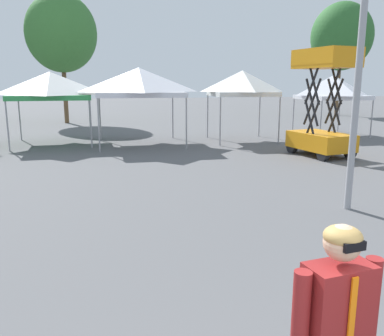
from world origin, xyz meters
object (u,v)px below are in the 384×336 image
object	(u,v)px
scissor_lift	(322,124)
tree_behind_tents_right	(61,33)
canopy_tent_left_of_center	(242,83)
canopy_tent_far_right	(333,87)
canopy_tent_behind_right	(139,82)
tree_behind_tents_left	(342,37)
person_foreground	(335,335)
canopy_tent_center	(51,86)

from	to	relation	value
scissor_lift	tree_behind_tents_right	xyz separation A→B (m)	(-10.05, 14.70, 4.53)
canopy_tent_left_of_center	canopy_tent_far_right	world-z (taller)	canopy_tent_left_of_center
canopy_tent_behind_right	tree_behind_tents_left	size ratio (longest dim) A/B	0.41
canopy_tent_left_of_center	tree_behind_tents_right	size ratio (longest dim) A/B	0.39
scissor_lift	tree_behind_tents_left	bearing A→B (deg)	56.58
canopy_tent_behind_right	person_foreground	world-z (taller)	canopy_tent_behind_right
tree_behind_tents_right	tree_behind_tents_left	size ratio (longest dim) A/B	0.92
canopy_tent_far_right	tree_behind_tents_right	distance (m)	16.89
canopy_tent_center	tree_behind_tents_left	xyz separation A→B (m)	(20.85, 11.57, 3.69)
person_foreground	scissor_lift	bearing A→B (deg)	60.39
canopy_tent_left_of_center	canopy_tent_far_right	bearing A→B (deg)	9.28
scissor_lift	tree_behind_tents_left	size ratio (longest dim) A/B	0.43
canopy_tent_behind_right	tree_behind_tents_right	distance (m)	11.62
tree_behind_tents_right	canopy_tent_far_right	bearing A→B (deg)	-35.30
canopy_tent_center	tree_behind_tents_left	distance (m)	24.13
canopy_tent_behind_right	canopy_tent_far_right	xyz separation A→B (m)	(9.63, 0.94, -0.25)
canopy_tent_center	canopy_tent_far_right	world-z (taller)	canopy_tent_center
canopy_tent_center	person_foreground	world-z (taller)	canopy_tent_center
canopy_tent_far_right	tree_behind_tents_left	distance (m)	14.35
canopy_tent_far_right	scissor_lift	distance (m)	6.32
canopy_tent_far_right	tree_behind_tents_left	world-z (taller)	tree_behind_tents_left
canopy_tent_left_of_center	scissor_lift	distance (m)	4.79
canopy_tent_left_of_center	tree_behind_tents_left	bearing A→B (deg)	44.65
tree_behind_tents_right	tree_behind_tents_left	distance (m)	21.18
canopy_tent_left_of_center	person_foreground	world-z (taller)	canopy_tent_left_of_center
person_foreground	canopy_tent_far_right	bearing A→B (deg)	58.91
canopy_tent_far_right	tree_behind_tents_left	bearing A→B (deg)	56.90
canopy_tent_behind_right	tree_behind_tents_right	bearing A→B (deg)	110.33
scissor_lift	tree_behind_tents_left	xyz separation A→B (m)	(11.03, 16.72, 5.02)
canopy_tent_left_of_center	canopy_tent_far_right	xyz separation A→B (m)	(5.01, 0.82, -0.19)
canopy_tent_center	canopy_tent_left_of_center	bearing A→B (deg)	-5.81
canopy_tent_left_of_center	tree_behind_tents_left	distance (m)	18.02
canopy_tent_behind_right	canopy_tent_left_of_center	bearing A→B (deg)	1.56
scissor_lift	tree_behind_tents_left	distance (m)	20.66
canopy_tent_behind_right	canopy_tent_left_of_center	world-z (taller)	canopy_tent_behind_right
canopy_tent_far_right	scissor_lift	world-z (taller)	scissor_lift
canopy_tent_left_of_center	tree_behind_tents_left	size ratio (longest dim) A/B	0.36
canopy_tent_behind_right	person_foreground	bearing A→B (deg)	-90.54
canopy_tent_center	tree_behind_tents_right	size ratio (longest dim) A/B	0.42
canopy_tent_far_right	person_foreground	world-z (taller)	canopy_tent_far_right
canopy_tent_center	tree_behind_tents_right	world-z (taller)	tree_behind_tents_right
tree_behind_tents_right	canopy_tent_left_of_center	bearing A→B (deg)	-50.66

